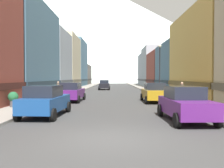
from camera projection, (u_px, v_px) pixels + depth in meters
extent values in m
plane|color=#3C3C3C|center=(110.00, 138.00, 8.79)|extent=(400.00, 400.00, 0.00)
cube|color=gray|center=(79.00, 89.00, 43.82)|extent=(2.50, 100.00, 0.15)
cube|color=gray|center=(147.00, 89.00, 43.73)|extent=(2.50, 100.00, 0.15)
cube|color=slate|center=(15.00, 51.00, 27.34)|extent=(7.34, 12.97, 10.56)
cube|color=#22333F|center=(15.00, 83.00, 27.44)|extent=(7.64, 12.97, 0.50)
cube|color=#99A5B2|center=(38.00, 61.00, 39.19)|extent=(9.57, 9.84, 9.74)
cube|color=#444A50|center=(38.00, 81.00, 39.28)|extent=(9.87, 9.84, 0.50)
cube|color=beige|center=(59.00, 62.00, 50.08)|extent=(7.73, 11.25, 10.88)
cube|color=#595444|center=(59.00, 81.00, 50.19)|extent=(8.03, 11.25, 0.50)
cube|color=slate|center=(67.00, 64.00, 62.96)|extent=(9.19, 13.78, 11.82)
cube|color=#22333F|center=(67.00, 80.00, 63.08)|extent=(9.49, 13.78, 0.50)
cube|color=#66605B|center=(75.00, 75.00, 76.37)|extent=(9.50, 12.44, 6.20)
cube|color=#2D2B29|center=(75.00, 80.00, 76.41)|extent=(9.80, 12.44, 0.50)
cube|color=slate|center=(191.00, 68.00, 37.30)|extent=(9.26, 11.05, 7.45)
cube|color=#22333F|center=(191.00, 82.00, 37.36)|extent=(9.56, 11.05, 0.50)
cube|color=brown|center=(172.00, 70.00, 48.79)|extent=(9.08, 11.03, 7.37)
cube|color=#3B1B16|center=(172.00, 81.00, 48.85)|extent=(9.38, 11.03, 0.50)
cube|color=#99A5B2|center=(157.00, 67.00, 59.53)|extent=(6.67, 9.98, 9.70)
cube|color=#444A50|center=(157.00, 80.00, 59.62)|extent=(6.97, 9.98, 0.50)
cube|color=#99A5B2|center=(152.00, 70.00, 69.11)|extent=(7.30, 8.60, 8.84)
cube|color=#444A50|center=(152.00, 80.00, 69.18)|extent=(7.60, 8.60, 0.50)
cube|color=#19478C|center=(46.00, 103.00, 13.88)|extent=(2.03, 4.48, 0.80)
cube|color=#1E232D|center=(44.00, 91.00, 13.61)|extent=(1.69, 2.27, 0.64)
cylinder|color=black|center=(40.00, 107.00, 15.58)|extent=(0.25, 0.69, 0.68)
cylinder|color=black|center=(68.00, 107.00, 15.49)|extent=(0.25, 0.69, 0.68)
cylinder|color=black|center=(18.00, 115.00, 12.29)|extent=(0.25, 0.69, 0.68)
cylinder|color=black|center=(53.00, 115.00, 12.19)|extent=(0.25, 0.69, 0.68)
cube|color=#591E72|center=(72.00, 94.00, 22.41)|extent=(1.96, 4.45, 0.80)
cube|color=#1E232D|center=(71.00, 86.00, 22.14)|extent=(1.66, 2.24, 0.64)
cylinder|color=black|center=(66.00, 96.00, 24.10)|extent=(0.24, 0.69, 0.68)
cylinder|color=black|center=(84.00, 96.00, 24.03)|extent=(0.24, 0.69, 0.68)
cylinder|color=black|center=(57.00, 99.00, 20.80)|extent=(0.24, 0.69, 0.68)
cylinder|color=black|center=(78.00, 99.00, 20.74)|extent=(0.24, 0.69, 0.68)
cube|color=#591E72|center=(185.00, 107.00, 12.28)|extent=(1.97, 4.45, 0.80)
cube|color=#1E232D|center=(184.00, 92.00, 12.51)|extent=(1.66, 2.25, 0.64)
cylinder|color=black|center=(218.00, 120.00, 10.66)|extent=(0.24, 0.69, 0.68)
cylinder|color=black|center=(177.00, 120.00, 10.62)|extent=(0.24, 0.69, 0.68)
cylinder|color=black|center=(192.00, 110.00, 13.96)|extent=(0.24, 0.69, 0.68)
cylinder|color=black|center=(160.00, 110.00, 13.92)|extent=(0.24, 0.69, 0.68)
cube|color=#B28419|center=(154.00, 94.00, 21.77)|extent=(1.85, 4.40, 0.80)
cube|color=#1E232D|center=(155.00, 86.00, 21.50)|extent=(1.60, 2.20, 0.64)
cylinder|color=black|center=(142.00, 97.00, 23.43)|extent=(0.22, 0.68, 0.68)
cylinder|color=black|center=(161.00, 97.00, 23.42)|extent=(0.22, 0.68, 0.68)
cylinder|color=black|center=(146.00, 100.00, 20.13)|extent=(0.22, 0.68, 0.68)
cylinder|color=black|center=(168.00, 100.00, 20.12)|extent=(0.22, 0.68, 0.68)
cube|color=black|center=(104.00, 86.00, 44.34)|extent=(1.84, 4.40, 0.80)
cube|color=#1E232D|center=(104.00, 82.00, 44.58)|extent=(1.60, 2.20, 0.64)
cylinder|color=black|center=(109.00, 88.00, 42.70)|extent=(0.22, 0.68, 0.68)
cylinder|color=black|center=(99.00, 88.00, 42.71)|extent=(0.22, 0.68, 0.68)
cylinder|color=black|center=(109.00, 87.00, 46.00)|extent=(0.22, 0.68, 0.68)
cylinder|color=black|center=(100.00, 87.00, 46.01)|extent=(0.22, 0.68, 0.68)
cylinder|color=#595960|center=(203.00, 102.00, 15.17)|extent=(0.06, 0.06, 1.05)
cube|color=#33383F|center=(203.00, 92.00, 15.16)|extent=(0.14, 0.10, 0.28)
cylinder|color=#4C5156|center=(191.00, 98.00, 19.32)|extent=(0.56, 0.56, 0.90)
cylinder|color=#2D2D33|center=(191.00, 92.00, 19.30)|extent=(0.59, 0.59, 0.08)
cylinder|color=#4C4C51|center=(13.00, 104.00, 17.03)|extent=(0.46, 0.46, 0.44)
sphere|color=#215F37|center=(13.00, 97.00, 17.02)|extent=(0.72, 0.72, 0.72)
cylinder|color=#4C4C51|center=(182.00, 96.00, 24.30)|extent=(0.41, 0.41, 0.42)
sphere|color=#2B8023|center=(182.00, 91.00, 24.29)|extent=(0.64, 0.64, 0.64)
cylinder|color=brown|center=(58.00, 89.00, 27.57)|extent=(0.36, 0.36, 1.42)
sphere|color=tan|center=(58.00, 82.00, 27.55)|extent=(0.23, 0.23, 0.23)
cylinder|color=brown|center=(182.00, 93.00, 21.53)|extent=(0.36, 0.36, 1.46)
sphere|color=tan|center=(182.00, 83.00, 21.51)|extent=(0.23, 0.23, 0.23)
cylinder|color=black|center=(160.00, 72.00, 27.23)|extent=(0.12, 0.12, 5.50)
sphere|color=white|center=(160.00, 46.00, 27.15)|extent=(0.36, 0.36, 0.36)
cone|color=silver|center=(89.00, 30.00, 267.40)|extent=(357.11, 357.11, 110.83)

